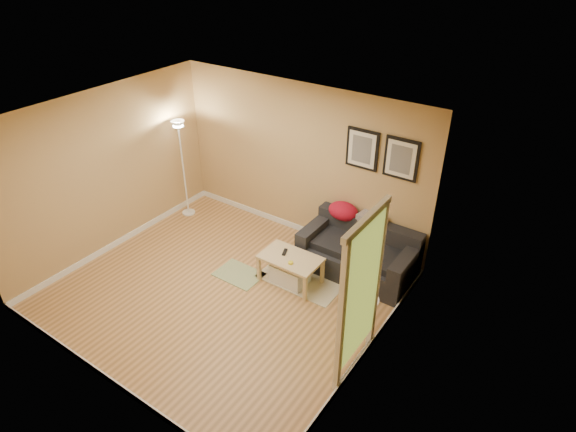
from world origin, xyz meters
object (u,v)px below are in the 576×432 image
at_px(book_stack, 363,297).
at_px(floor_lamp, 184,172).
at_px(storage_bin, 290,273).
at_px(coffee_table, 290,269).
at_px(side_table, 363,315).
at_px(sofa, 358,251).

relative_size(book_stack, floor_lamp, 0.12).
bearing_deg(storage_bin, coffee_table, 113.23).
relative_size(coffee_table, side_table, 1.58).
bearing_deg(coffee_table, sofa, 54.63).
height_order(book_stack, floor_lamp, floor_lamp).
distance_m(side_table, book_stack, 0.31).
relative_size(sofa, side_table, 3.04).
xyz_separation_m(sofa, coffee_table, (-0.69, -0.78, -0.15)).
bearing_deg(floor_lamp, side_table, -12.76).
bearing_deg(book_stack, floor_lamp, -173.63).
height_order(coffee_table, side_table, side_table).
distance_m(sofa, floor_lamp, 3.40).
relative_size(coffee_table, floor_lamp, 0.49).
xyz_separation_m(coffee_table, storage_bin, (0.01, -0.02, -0.06)).
bearing_deg(coffee_table, floor_lamp, 173.96).
relative_size(side_table, floor_lamp, 0.31).
relative_size(storage_bin, book_stack, 2.46).
distance_m(sofa, coffee_table, 1.06).
relative_size(side_table, book_stack, 2.62).
height_order(sofa, floor_lamp, floor_lamp).
bearing_deg(floor_lamp, storage_bin, -12.60).
bearing_deg(coffee_table, side_table, -7.61).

